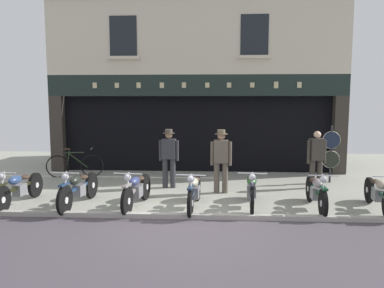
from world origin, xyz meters
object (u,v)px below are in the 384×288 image
(motorcycle_far_left, at_px, (19,188))
(motorcycle_left, at_px, (79,188))
(motorcycle_right, at_px, (316,191))
(shopkeeper_center, at_px, (221,158))
(salesman_left, at_px, (169,155))
(leaning_bicycle, at_px, (75,165))
(motorcycle_center_left, at_px, (137,189))
(tyre_sign_pole, at_px, (331,150))
(salesman_right, at_px, (316,157))
(motorcycle_center, at_px, (194,190))
(motorcycle_far_right, at_px, (378,192))
(motorcycle_center_right, at_px, (251,189))
(advert_board_near, at_px, (139,118))

(motorcycle_far_left, relative_size, motorcycle_left, 0.98)
(motorcycle_far_left, distance_m, motorcycle_right, 6.84)
(shopkeeper_center, bearing_deg, salesman_left, -17.48)
(motorcycle_far_left, distance_m, leaning_bicycle, 3.33)
(motorcycle_center_left, distance_m, motorcycle_right, 4.06)
(tyre_sign_pole, bearing_deg, salesman_right, -130.58)
(motorcycle_right, bearing_deg, motorcycle_far_left, 3.32)
(motorcycle_far_left, distance_m, motorcycle_left, 1.42)
(motorcycle_center, xyz_separation_m, salesman_left, (-0.81, 2.01, 0.50))
(motorcycle_far_right, xyz_separation_m, shopkeeper_center, (-3.45, 1.44, 0.52))
(salesman_left, bearing_deg, leaning_bicycle, -19.87)
(motorcycle_far_left, height_order, salesman_right, salesman_right)
(motorcycle_center_right, distance_m, salesman_left, 2.85)
(advert_board_near, bearing_deg, salesman_right, -23.65)
(motorcycle_left, relative_size, advert_board_near, 2.01)
(salesman_right, bearing_deg, motorcycle_left, 7.36)
(motorcycle_far_right, relative_size, salesman_right, 1.22)
(tyre_sign_pole, distance_m, leaning_bicycle, 7.99)
(leaning_bicycle, bearing_deg, tyre_sign_pole, 73.99)
(salesman_left, relative_size, shopkeeper_center, 0.98)
(motorcycle_left, bearing_deg, salesman_left, -129.13)
(motorcycle_center, bearing_deg, tyre_sign_pole, -139.41)
(motorcycle_far_left, height_order, motorcycle_left, motorcycle_left)
(motorcycle_center_left, xyz_separation_m, tyre_sign_pole, (5.25, 2.90, 0.55))
(shopkeeper_center, relative_size, leaning_bicycle, 0.96)
(motorcycle_far_right, height_order, leaning_bicycle, leaning_bicycle)
(shopkeeper_center, height_order, leaning_bicycle, shopkeeper_center)
(salesman_right, bearing_deg, shopkeeper_center, 2.33)
(motorcycle_left, bearing_deg, motorcycle_right, -175.22)
(tyre_sign_pole, bearing_deg, motorcycle_center_right, -133.59)
(motorcycle_center_right, relative_size, salesman_right, 1.22)
(leaning_bicycle, bearing_deg, motorcycle_center_left, 26.07)
(advert_board_near, bearing_deg, tyre_sign_pole, -15.29)
(motorcycle_center, xyz_separation_m, motorcycle_far_right, (4.09, 0.05, -0.00))
(motorcycle_far_left, bearing_deg, motorcycle_left, -178.14)
(motorcycle_center, relative_size, tyre_sign_pole, 1.18)
(salesman_right, relative_size, leaning_bicycle, 0.91)
(motorcycle_left, bearing_deg, motorcycle_center_left, -176.46)
(shopkeeper_center, relative_size, tyre_sign_pole, 0.98)
(salesman_left, relative_size, leaning_bicycle, 0.94)
(salesman_right, xyz_separation_m, leaning_bicycle, (-7.33, 1.17, -0.50))
(motorcycle_left, xyz_separation_m, leaning_bicycle, (-1.34, 3.33, -0.04))
(salesman_right, bearing_deg, tyre_sign_pole, -143.07)
(motorcycle_center, relative_size, salesman_right, 1.26)
(motorcycle_far_right, height_order, salesman_right, salesman_right)
(motorcycle_center_right, bearing_deg, motorcycle_center_left, 7.87)
(motorcycle_right, bearing_deg, motorcycle_center_right, -0.16)
(motorcycle_far_right, height_order, advert_board_near, advert_board_near)
(motorcycle_right, height_order, motorcycle_far_right, motorcycle_right)
(motorcycle_center_left, relative_size, shopkeeper_center, 1.17)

